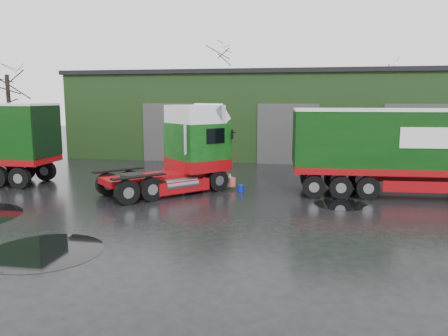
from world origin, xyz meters
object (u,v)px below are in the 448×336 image
Objects in this scene: wash_bucket at (241,188)px; tree_back_a at (217,95)px; warehouse at (291,114)px; hero_tractor at (163,149)px; tree_back_b at (378,105)px; lorry_right at (425,152)px; tree_left at (9,100)px.

tree_back_a reaches higher than wash_bucket.
warehouse is 17.07m from hero_tractor.
warehouse is 3.41× the size of tree_back_a.
tree_back_b is (13.16, 26.23, 1.71)m from hero_tractor.
lorry_right is 28.63m from tree_back_a.
lorry_right is 8.37m from wash_bucket.
tree_back_a is 16.03m from tree_back_b.
tree_back_a reaches higher than tree_left.
tree_left is 0.89× the size of tree_back_a.
tree_back_b is (8.00, 10.00, 0.59)m from warehouse.
tree_left is 21.10m from tree_back_a.
lorry_right is 24.69m from tree_back_b.
tree_left is at bearing -167.65° from hero_tractor.
warehouse reaches higher than lorry_right.
lorry_right is 46.93× the size of wash_bucket.
tree_left reaches higher than tree_back_b.
warehouse is 4.94× the size of hero_tractor.
tree_back_a reaches higher than tree_back_b.
tree_back_a is at bearing 128.66° from warehouse.
wash_bucket is at bearing 60.37° from hero_tractor.
warehouse is at bearing 115.45° from hero_tractor.
warehouse is at bearing -51.34° from tree_back_a.
tree_left is at bearing -121.43° from tree_back_a.
wash_bucket is at bearing -89.38° from lorry_right.
tree_back_a reaches higher than warehouse.
tree_back_b is at bearing 68.84° from wash_bucket.
wash_bucket is 0.03× the size of tree_back_a.
tree_left is 32.45m from tree_back_b.
tree_back_b is at bearing 172.78° from lorry_right.
tree_left reaches higher than lorry_right.
tree_left reaches higher than wash_bucket.
tree_left is (-25.41, 6.58, 2.29)m from lorry_right.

